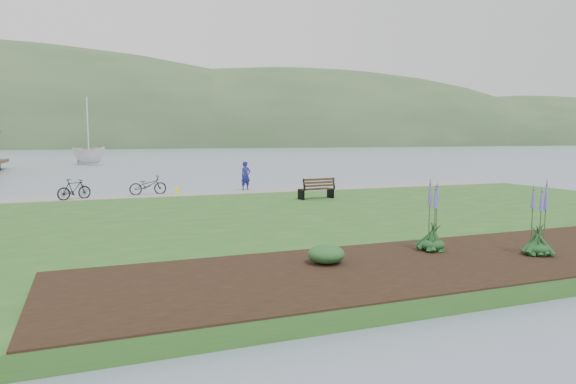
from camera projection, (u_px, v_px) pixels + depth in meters
The scene contains 14 objects.
ground at pixel (295, 217), 21.24m from camera, with size 600.00×600.00×0.00m, color slate.
lawn at pixel (315, 220), 19.36m from camera, with size 34.00×20.00×0.40m, color #28571E.
shoreline_path at pixel (247, 191), 27.59m from camera, with size 34.00×2.20×0.03m, color gray.
garden_bed at pixel (545, 249), 13.19m from camera, with size 24.00×4.40×0.04m, color black.
far_hillside at pixel (170, 147), 185.99m from camera, with size 580.00×80.00×38.00m, color #35532E, non-canonical shape.
park_bench at pixel (317, 188), 24.22m from camera, with size 1.73×0.84×1.04m.
person at pixel (246, 173), 28.09m from camera, with size 0.68×0.47×1.88m, color navy.
bicycle_a at pixel (148, 185), 25.97m from camera, with size 1.86×0.65×0.97m, color black.
bicycle_b at pixel (74, 189), 23.86m from camera, with size 1.63×0.47×0.98m, color black.
sailboat at pixel (89, 165), 62.41m from camera, with size 9.89×10.07×26.07m, color silver.
pannier at pixel (177, 191), 26.28m from camera, with size 0.20×0.32×0.34m, color yellow.
echium_0 at pixel (539, 226), 12.45m from camera, with size 0.62×0.62×1.89m.
echium_4 at pixel (433, 219), 12.91m from camera, with size 0.62×0.62×2.11m.
shrub_0 at pixel (326, 254), 11.65m from camera, with size 0.85×0.85×0.42m, color #1E4C21.
Camera 1 is at (-7.88, -19.47, 3.28)m, focal length 32.00 mm.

